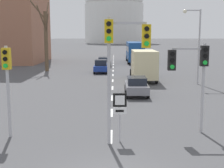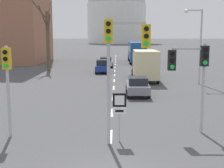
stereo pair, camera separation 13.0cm
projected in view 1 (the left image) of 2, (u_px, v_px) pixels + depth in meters
The scene contains 26 objects.
lane_stripe_0 at pixel (111, 136), 14.53m from camera, with size 0.16×2.00×0.01m, color silver.
lane_stripe_1 at pixel (112, 113), 18.98m from camera, with size 0.16×2.00×0.01m, color silver.
lane_stripe_2 at pixel (112, 98), 23.42m from camera, with size 0.16×2.00×0.01m, color silver.
lane_stripe_3 at pixel (112, 88), 27.87m from camera, with size 0.16×2.00×0.01m, color silver.
lane_stripe_4 at pixel (113, 81), 32.31m from camera, with size 0.16×2.00×0.01m, color silver.
lane_stripe_5 at pixel (113, 75), 36.76m from camera, with size 0.16×2.00×0.01m, color silver.
lane_stripe_6 at pixel (113, 71), 41.20m from camera, with size 0.16×2.00×0.01m, color silver.
lane_stripe_7 at pixel (113, 67), 45.65m from camera, with size 0.16×2.00×0.01m, color silver.
lane_stripe_8 at pixel (113, 64), 50.09m from camera, with size 0.16×2.00×0.01m, color silver.
lane_stripe_9 at pixel (113, 62), 54.54m from camera, with size 0.16×2.00×0.01m, color silver.
lane_stripe_10 at pixel (113, 60), 58.98m from camera, with size 0.16×2.00×0.01m, color silver.
lane_stripe_11 at pixel (114, 58), 63.43m from camera, with size 0.16×2.00×0.01m, color silver.
lane_stripe_12 at pixel (114, 57), 67.87m from camera, with size 0.16×2.00×0.01m, color silver.
lane_stripe_13 at pixel (114, 55), 72.32m from camera, with size 0.16×2.00×0.01m, color silver.
traffic_signal_centre_tall at pixel (122, 49), 12.94m from camera, with size 1.91×0.34×5.41m.
traffic_signal_near_right at pixel (192, 66), 14.64m from camera, with size 1.88×0.34×4.29m.
traffic_signal_near_left at pixel (7, 74), 14.03m from camera, with size 0.36×0.34×4.21m.
route_sign_post at pixel (120, 109), 13.60m from camera, with size 0.60×0.08×2.23m.
street_lamp_right at pixel (196, 38), 29.26m from camera, with size 1.71×0.36×7.04m.
sedan_near_left at pixel (136, 86), 24.28m from camera, with size 1.76×3.86×1.48m.
sedan_near_right at pixel (101, 66), 38.85m from camera, with size 1.76×3.99×1.66m.
sedan_mid_centre at pixel (104, 62), 46.21m from camera, with size 1.97×4.57×1.45m.
sedan_far_left at pixel (132, 51), 74.92m from camera, with size 1.84×4.04×1.47m.
city_bus at pixel (135, 51), 53.11m from camera, with size 2.66×10.80×3.48m.
delivery_truck at pixel (143, 64), 32.26m from camera, with size 2.44×7.20×3.14m.
bare_tree_left_near at pixel (46, 37), 40.11m from camera, with size 2.56×4.28×9.01m.
Camera 1 is at (0.16, -9.42, 4.68)m, focal length 50.00 mm.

